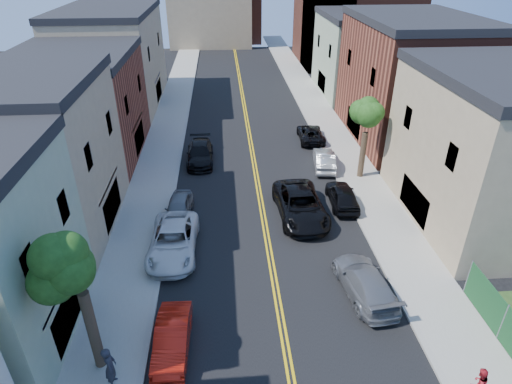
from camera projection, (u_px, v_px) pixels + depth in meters
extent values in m
cube|color=gray|center=(165.00, 134.00, 40.80)|extent=(3.20, 100.00, 0.15)
cube|color=gray|center=(330.00, 129.00, 41.87)|extent=(3.20, 100.00, 0.15)
cube|color=gray|center=(184.00, 133.00, 40.91)|extent=(0.30, 100.00, 0.15)
cube|color=gray|center=(312.00, 129.00, 41.75)|extent=(0.30, 100.00, 0.15)
cube|color=#998466|center=(25.00, 162.00, 25.19)|extent=(9.00, 10.00, 9.00)
cube|color=brown|center=(79.00, 109.00, 34.97)|extent=(9.00, 12.00, 8.00)
cube|color=#998466|center=(113.00, 60.00, 46.73)|extent=(9.00, 16.00, 9.50)
cube|color=#998466|center=(495.00, 154.00, 26.24)|extent=(9.00, 12.00, 9.00)
cube|color=brown|center=(408.00, 83.00, 38.12)|extent=(9.00, 14.00, 10.00)
cube|color=gray|center=(361.00, 56.00, 50.63)|extent=(9.00, 12.00, 8.50)
cube|color=#4C2319|center=(354.00, 20.00, 63.87)|extent=(16.00, 14.00, 12.00)
cube|color=#998466|center=(210.00, 9.00, 74.53)|extent=(14.00, 8.00, 12.00)
cube|color=brown|center=(232.00, 12.00, 78.76)|extent=(10.00, 8.00, 10.00)
cylinder|color=#36231B|center=(93.00, 330.00, 17.25)|extent=(0.44, 0.44, 3.96)
sphere|color=#1B3E11|center=(70.00, 242.00, 15.11)|extent=(5.20, 5.20, 5.20)
sphere|color=#1B3E11|center=(75.00, 223.00, 14.30)|extent=(3.90, 3.90, 3.90)
sphere|color=#1B3E11|center=(62.00, 246.00, 15.78)|extent=(3.64, 3.64, 3.64)
cylinder|color=#36231B|center=(362.00, 155.00, 32.30)|extent=(0.44, 0.44, 3.52)
sphere|color=#1B3E11|center=(369.00, 106.00, 30.45)|extent=(4.40, 4.40, 4.40)
sphere|color=#1B3E11|center=(378.00, 95.00, 29.76)|extent=(3.30, 3.30, 3.30)
sphere|color=#1B3E11|center=(360.00, 110.00, 31.02)|extent=(3.08, 3.08, 3.08)
imported|color=red|center=(172.00, 338.00, 18.75)|extent=(1.51, 4.06, 1.33)
imported|color=silver|center=(173.00, 241.00, 24.73)|extent=(2.77, 5.78, 1.59)
imported|color=slate|center=(179.00, 208.00, 28.11)|extent=(1.93, 4.06, 1.34)
imported|color=black|center=(200.00, 153.00, 35.33)|extent=(2.14, 5.17, 1.50)
imported|color=slate|center=(365.00, 282.00, 21.78)|extent=(2.64, 5.29, 1.47)
imported|color=black|center=(342.00, 195.00, 29.37)|extent=(1.87, 4.36, 1.47)
imported|color=#A1A4A8|center=(324.00, 160.00, 34.36)|extent=(2.02, 4.44, 1.41)
imported|color=black|center=(311.00, 134.00, 39.32)|extent=(2.30, 4.70, 1.29)
imported|color=black|center=(300.00, 205.00, 28.02)|extent=(3.20, 6.39, 1.74)
imported|color=#26262E|center=(110.00, 367.00, 16.93)|extent=(0.60, 0.79, 1.95)
imported|color=#A51923|center=(479.00, 383.00, 16.53)|extent=(0.84, 0.71, 1.52)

